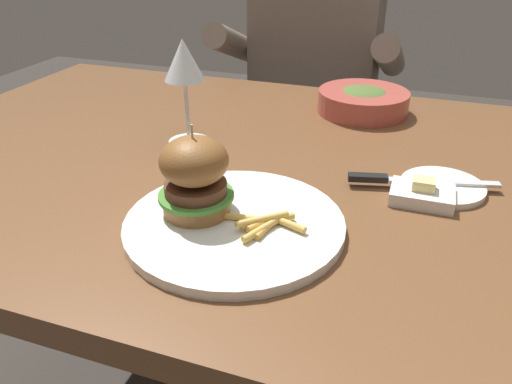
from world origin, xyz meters
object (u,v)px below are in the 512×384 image
object	(u,v)px
butter_dish	(422,194)
main_plate	(235,224)
burger_sandwich	(195,176)
wine_glass	(184,66)
diner_person	(312,115)
table_knife	(409,180)
soup_bowl	(363,101)
bread_plate	(442,187)

from	to	relation	value
butter_dish	main_plate	bearing A→B (deg)	-145.53
burger_sandwich	wine_glass	distance (m)	0.28
wine_glass	diner_person	xyz separation A→B (m)	(0.08, 0.70, -0.32)
table_knife	butter_dish	xyz separation A→B (m)	(0.02, -0.04, -0.00)
burger_sandwich	diner_person	world-z (taller)	diner_person
burger_sandwich	butter_dish	bearing A→B (deg)	28.38
butter_dish	soup_bowl	world-z (taller)	soup_bowl
burger_sandwich	wine_glass	size ratio (longest dim) A/B	0.67
wine_glass	diner_person	bearing A→B (deg)	83.84
bread_plate	main_plate	bearing A→B (deg)	-141.57
soup_bowl	table_knife	bearing A→B (deg)	-69.55
bread_plate	butter_dish	xyz separation A→B (m)	(-0.03, -0.05, 0.01)
table_knife	diner_person	distance (m)	0.83
diner_person	butter_dish	bearing A→B (deg)	-66.25
wine_glass	bread_plate	bearing A→B (deg)	-4.88
wine_glass	burger_sandwich	bearing A→B (deg)	-61.63
main_plate	wine_glass	xyz separation A→B (m)	(-0.19, 0.25, 0.14)
burger_sandwich	soup_bowl	bearing A→B (deg)	73.95
burger_sandwich	bread_plate	bearing A→B (deg)	32.69
burger_sandwich	soup_bowl	xyz separation A→B (m)	(0.15, 0.51, -0.04)
main_plate	table_knife	world-z (taller)	table_knife
bread_plate	table_knife	world-z (taller)	table_knife
wine_glass	butter_dish	world-z (taller)	wine_glass
burger_sandwich	table_knife	xyz separation A→B (m)	(0.27, 0.19, -0.05)
butter_dish	diner_person	xyz separation A→B (m)	(-0.34, 0.78, -0.19)
bread_plate	wine_glass	bearing A→B (deg)	175.12
burger_sandwich	soup_bowl	distance (m)	0.54
bread_plate	soup_bowl	distance (m)	0.35
bread_plate	table_knife	size ratio (longest dim) A/B	0.56
burger_sandwich	butter_dish	size ratio (longest dim) A/B	1.40
table_knife	butter_dish	distance (m)	0.04
burger_sandwich	table_knife	world-z (taller)	burger_sandwich
bread_plate	butter_dish	bearing A→B (deg)	-121.01
burger_sandwich	diner_person	xyz separation A→B (m)	(-0.06, 0.94, -0.24)
bread_plate	diner_person	distance (m)	0.84
wine_glass	butter_dish	bearing A→B (deg)	-11.57
wine_glass	bread_plate	distance (m)	0.47
main_plate	burger_sandwich	distance (m)	0.08
bread_plate	soup_bowl	bearing A→B (deg)	118.74
main_plate	burger_sandwich	world-z (taller)	burger_sandwich
butter_dish	diner_person	size ratio (longest dim) A/B	0.08
burger_sandwich	bread_plate	world-z (taller)	burger_sandwich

